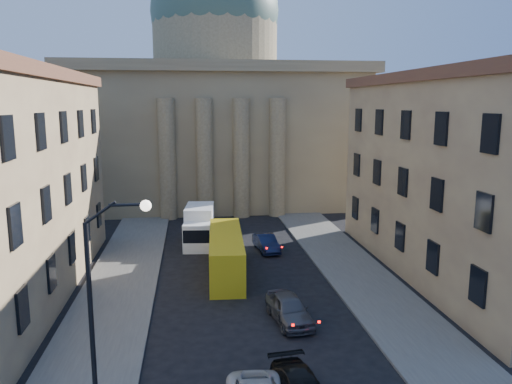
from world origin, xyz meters
The scene contains 9 objects.
sidewalk_left centered at (-8.50, 18.00, 0.07)m, with size 5.00×60.00×0.15m, color #54524D.
sidewalk_right centered at (8.50, 18.00, 0.07)m, with size 5.00×60.00×0.15m, color #54524D.
church centered at (0.00, 55.47, 11.88)m, with size 68.02×28.76×36.60m.
building_right centered at (17.00, 22.00, 7.42)m, with size 11.60×26.60×14.70m.
street_lamp centered at (-6.97, 8.00, 5.29)m, with size 2.62×0.44×8.83m.
car_right_far centered at (2.00, 15.42, 0.79)m, with size 1.87×4.66×1.59m, color #46464A.
car_right_distant centered at (2.78, 29.46, 0.70)m, with size 1.48×4.23×1.39m, color black.
city_bus centered at (-1.02, 24.36, 1.58)m, with size 2.89×10.54×2.94m.
box_truck centered at (-2.88, 32.32, 1.58)m, with size 2.93×6.25×3.33m.
Camera 1 is at (-3.39, -11.26, 12.52)m, focal length 35.00 mm.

